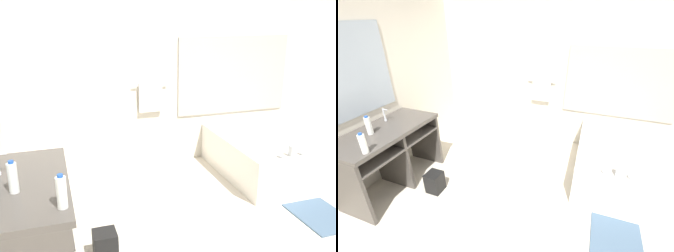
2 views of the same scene
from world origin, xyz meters
The scene contains 8 objects.
ground_plane centered at (0.00, 0.00, 0.00)m, with size 16.00×16.00×0.00m, color beige.
wall_back_with_blinds centered at (0.03, 2.23, 1.34)m, with size 7.40×0.13×2.70m.
vanity_counter centered at (-1.86, 0.14, 0.65)m, with size 0.66×1.34×0.89m.
bathtub centered at (0.96, 1.40, 0.28)m, with size 0.94×1.58×0.63m.
water_bottle_1 centered at (-1.60, -0.37, 1.00)m, with size 0.07×0.07×0.24m.
water_bottle_2 centered at (-1.91, -0.04, 1.00)m, with size 0.07×0.07×0.24m.
waste_bin centered at (-1.27, 0.19, 0.14)m, with size 0.20×0.20×0.29m.
bath_mat centered at (1.04, 0.21, 0.01)m, with size 0.52×0.67×0.02m.
Camera 1 is at (-1.62, -2.63, 2.11)m, focal length 40.00 mm.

